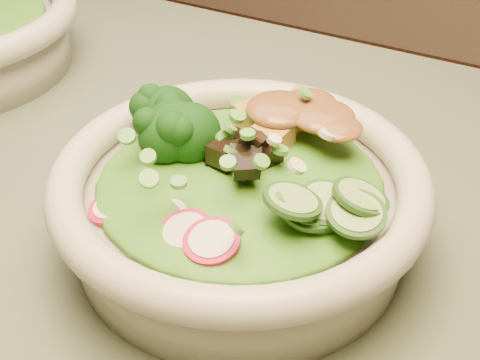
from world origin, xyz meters
The scene contains 10 objects.
dining_table centered at (0.00, 0.00, 0.64)m, with size 1.20×0.80×0.75m.
salad_bowl centered at (0.23, 0.01, 0.79)m, with size 0.28×0.28×0.08m.
lettuce_bed centered at (0.23, 0.01, 0.81)m, with size 0.21×0.21×0.02m, color #306715.
broccoli_florets centered at (0.17, 0.02, 0.83)m, with size 0.08×0.07×0.05m, color black, non-canonical shape.
radish_slices centered at (0.22, -0.06, 0.82)m, with size 0.11×0.04×0.02m, color #B30D37, non-canonical shape.
cucumber_slices centered at (0.30, 0.00, 0.82)m, with size 0.07×0.07×0.04m, color #9AC970, non-canonical shape.
mushroom_heap centered at (0.24, 0.02, 0.83)m, with size 0.07×0.07×0.04m, color black, non-canonical shape.
tofu_cubes centered at (0.25, 0.08, 0.82)m, with size 0.09×0.06×0.04m, color #A46C36, non-canonical shape.
peanut_sauce centered at (0.25, 0.08, 0.84)m, with size 0.07×0.06×0.02m, color brown.
scallion_garnish centered at (0.23, 0.01, 0.84)m, with size 0.20×0.20×0.02m, color #4F9835, non-canonical shape.
Camera 1 is at (0.42, -0.33, 1.10)m, focal length 50.00 mm.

